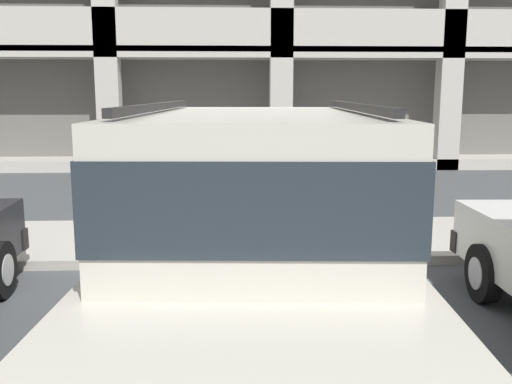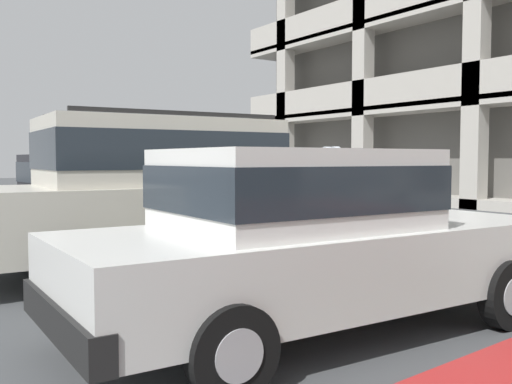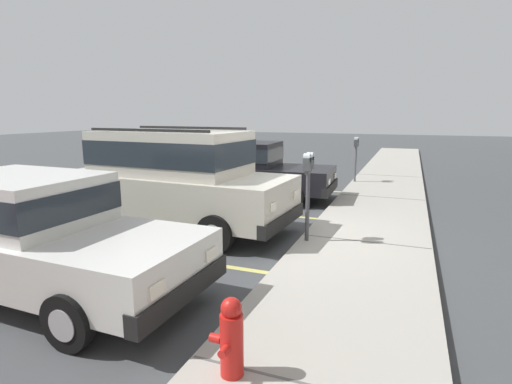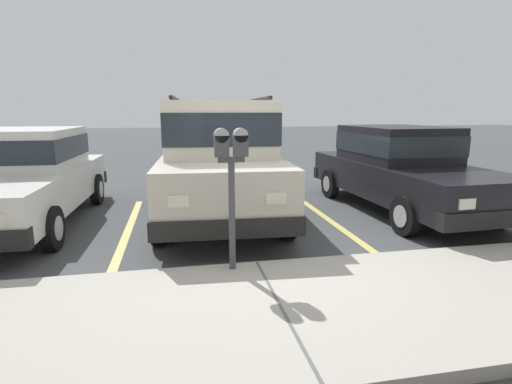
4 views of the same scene
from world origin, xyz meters
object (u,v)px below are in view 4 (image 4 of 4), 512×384
Objects in this scene: silver_suv at (218,154)px; dark_hatchback at (23,174)px; red_sedan at (400,166)px; parking_meter_near at (231,166)px.

silver_suv is 3.18m from dark_hatchback.
red_sedan is at bearing 178.68° from dark_hatchback.
red_sedan is 4.36m from parking_meter_near.
dark_hatchback is at bearing -4.88° from red_sedan.
silver_suv is at bearing -5.89° from red_sedan.
silver_suv is 1.08× the size of red_sedan.
parking_meter_near is at bearing 34.05° from red_sedan.
red_sedan is 2.95× the size of parking_meter_near.
dark_hatchback is at bearing -43.70° from parking_meter_near.
dark_hatchback is (6.52, -0.32, 0.00)m from red_sedan.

